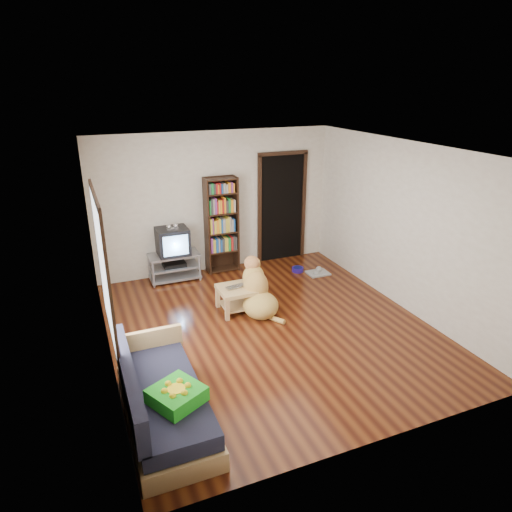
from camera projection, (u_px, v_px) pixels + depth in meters
name	position (u px, v px, depth m)	size (l,w,h in m)	color
ground	(270.00, 327.00, 6.76)	(5.00, 5.00, 0.00)	#5B280F
ceiling	(272.00, 149.00, 5.82)	(5.00, 5.00, 0.00)	white
wall_back	(216.00, 203.00, 8.44)	(4.50, 4.50, 0.00)	silver
wall_front	(383.00, 331.00, 4.13)	(4.50, 4.50, 0.00)	silver
wall_left	(100.00, 269.00, 5.49)	(5.00, 5.00, 0.00)	silver
wall_right	(403.00, 226.00, 7.08)	(5.00, 5.00, 0.00)	silver
green_cushion	(177.00, 395.00, 4.54)	(0.46, 0.46, 0.15)	green
laptop	(237.00, 288.00, 7.07)	(0.30, 0.20, 0.02)	#B9BABE
dog_bowl	(298.00, 269.00, 8.71)	(0.22, 0.22, 0.08)	navy
grey_rag	(318.00, 273.00, 8.61)	(0.40, 0.32, 0.03)	#AAAAAA
window	(103.00, 268.00, 4.99)	(0.03, 1.46, 1.70)	white
doorway	(282.00, 205.00, 8.97)	(1.03, 0.05, 2.19)	black
tv_stand	(174.00, 266.00, 8.28)	(0.90, 0.45, 0.50)	#99999E
crt_tv	(172.00, 241.00, 8.13)	(0.55, 0.52, 0.58)	black
bookshelf	(221.00, 220.00, 8.43)	(0.60, 0.30, 1.80)	black
sofa	(161.00, 401.00, 4.81)	(0.80, 1.80, 0.80)	tan
coffee_table	(236.00, 295.00, 7.15)	(0.55, 0.55, 0.40)	tan
dog	(257.00, 292.00, 7.13)	(0.57, 1.07, 0.88)	tan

